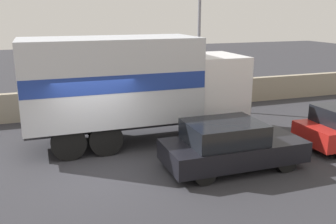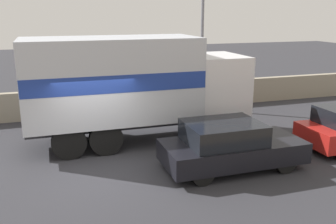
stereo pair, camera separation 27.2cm
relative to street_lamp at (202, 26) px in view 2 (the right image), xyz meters
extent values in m
plane|color=#2D2D33|center=(-5.49, -5.76, -3.86)|extent=(80.00, 80.00, 0.00)
cube|color=gray|center=(-5.49, 0.62, -3.25)|extent=(60.00, 0.35, 1.23)
cylinder|color=slate|center=(0.00, 0.00, -0.67)|extent=(0.14, 0.14, 6.39)
cube|color=silver|center=(-0.89, -3.40, -2.13)|extent=(1.86, 2.40, 2.48)
cube|color=black|center=(0.03, -3.40, -1.64)|extent=(0.06, 2.04, 1.09)
cube|color=#2D2D33|center=(-4.73, -3.40, -3.09)|extent=(5.82, 1.38, 0.25)
cube|color=silver|center=(-4.73, -3.40, -1.57)|extent=(5.82, 2.50, 2.78)
cube|color=navy|center=(-4.73, -3.40, -1.52)|extent=(5.79, 2.52, 0.56)
cylinder|color=black|center=(-0.89, -2.37, -3.32)|extent=(1.09, 0.28, 1.09)
cylinder|color=black|center=(-0.89, -4.43, -3.32)|extent=(1.09, 0.28, 1.09)
cylinder|color=black|center=(-6.33, -2.37, -3.32)|extent=(1.09, 0.28, 1.09)
cylinder|color=black|center=(-6.33, -4.43, -3.32)|extent=(1.09, 0.28, 1.09)
cylinder|color=black|center=(-5.16, -2.37, -3.32)|extent=(1.09, 0.28, 1.09)
cylinder|color=black|center=(-5.16, -4.43, -3.32)|extent=(1.09, 0.28, 1.09)
cube|color=black|center=(-1.78, -6.66, -3.33)|extent=(4.15, 1.85, 0.60)
cube|color=black|center=(-2.12, -6.66, -2.73)|extent=(2.16, 1.71, 0.60)
cylinder|color=black|center=(-0.50, -5.85, -3.55)|extent=(0.63, 0.20, 0.63)
cylinder|color=black|center=(-0.50, -7.46, -3.55)|extent=(0.63, 0.20, 0.63)
cylinder|color=black|center=(-3.07, -5.85, -3.55)|extent=(0.63, 0.20, 0.63)
cylinder|color=black|center=(-3.07, -7.46, -3.55)|extent=(0.63, 0.20, 0.63)
cylinder|color=black|center=(1.87, -5.62, -3.56)|extent=(0.60, 0.20, 0.60)
camera|label=1|loc=(-7.05, -15.83, 0.64)|focal=40.00mm
camera|label=2|loc=(-6.79, -15.91, 0.64)|focal=40.00mm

